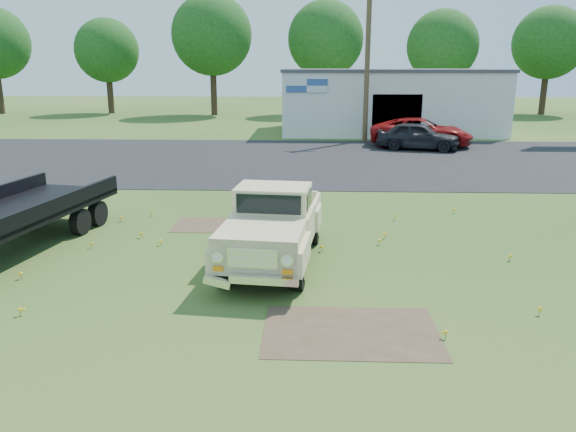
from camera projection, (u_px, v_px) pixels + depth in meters
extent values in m
plane|color=#2A4D18|center=(275.00, 269.00, 12.57)|extent=(140.00, 140.00, 0.00)
cube|color=black|center=(294.00, 160.00, 27.04)|extent=(90.00, 14.00, 0.02)
cube|color=#483626|center=(351.00, 332.00, 9.62)|extent=(3.00, 2.00, 0.01)
cube|color=#483626|center=(213.00, 225.00, 16.03)|extent=(2.20, 1.60, 0.01)
cube|color=white|center=(389.00, 102.00, 37.86)|extent=(14.00, 8.00, 4.00)
cube|color=#3F3F44|center=(390.00, 71.00, 37.32)|extent=(14.20, 8.20, 0.20)
cube|color=black|center=(397.00, 113.00, 34.15)|extent=(3.00, 0.10, 2.20)
cube|color=silver|center=(307.00, 86.00, 33.85)|extent=(2.50, 0.08, 0.80)
cylinder|color=#473821|center=(367.00, 63.00, 32.46)|extent=(0.30, 0.30, 9.00)
cylinder|color=#382619|center=(0.00, 94.00, 51.78)|extent=(0.56, 0.56, 3.60)
cylinder|color=#382619|center=(110.00, 96.00, 52.40)|extent=(0.56, 0.56, 3.24)
sphere|color=#144915|center=(107.00, 50.00, 51.34)|extent=(5.76, 5.76, 5.76)
cylinder|color=#382619|center=(214.00, 93.00, 50.47)|extent=(0.56, 0.56, 3.96)
sphere|color=#144915|center=(212.00, 35.00, 49.17)|extent=(7.04, 7.04, 7.04)
cylinder|color=#382619|center=(325.00, 93.00, 51.06)|extent=(0.56, 0.56, 3.78)
sphere|color=#144915|center=(326.00, 39.00, 49.82)|extent=(6.72, 6.72, 6.72)
cylinder|color=#382619|center=(439.00, 97.00, 49.27)|extent=(0.56, 0.56, 3.42)
sphere|color=#144915|center=(442.00, 46.00, 48.15)|extent=(6.08, 6.08, 6.08)
cylinder|color=#382619|center=(543.00, 94.00, 51.27)|extent=(0.56, 0.56, 3.60)
sphere|color=#144915|center=(549.00, 43.00, 50.09)|extent=(6.40, 6.40, 6.40)
imported|color=maroon|center=(421.00, 133.00, 31.21)|extent=(6.00, 3.70, 1.55)
imported|color=black|center=(418.00, 136.00, 29.95)|extent=(4.61, 2.77, 1.47)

